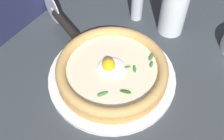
{
  "coord_description": "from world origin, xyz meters",
  "views": [
    {
      "loc": [
        -0.28,
        0.26,
        0.53
      ],
      "look_at": [
        0.03,
        0.03,
        0.03
      ],
      "focal_mm": 45.13,
      "sensor_mm": 36.0,
      "label": 1
    }
  ],
  "objects_px": {
    "pizza_cutter": "(61,19)",
    "drinking_glass": "(173,12)",
    "pizza": "(112,70)",
    "pepper_shaker": "(137,4)"
  },
  "relations": [
    {
      "from": "pizza",
      "to": "pepper_shaker",
      "type": "height_order",
      "value": "pepper_shaker"
    },
    {
      "from": "pizza_cutter",
      "to": "drinking_glass",
      "type": "xyz_separation_m",
      "value": [
        -0.17,
        -0.23,
        0.02
      ]
    },
    {
      "from": "pizza",
      "to": "pizza_cutter",
      "type": "xyz_separation_m",
      "value": [
        0.2,
        0.01,
        0.01
      ]
    },
    {
      "from": "drinking_glass",
      "to": "pepper_shaker",
      "type": "xyz_separation_m",
      "value": [
        0.09,
        0.04,
        -0.01
      ]
    },
    {
      "from": "pizza",
      "to": "pepper_shaker",
      "type": "relative_size",
      "value": 2.8
    },
    {
      "from": "drinking_glass",
      "to": "pepper_shaker",
      "type": "height_order",
      "value": "drinking_glass"
    },
    {
      "from": "drinking_glass",
      "to": "pepper_shaker",
      "type": "bearing_deg",
      "value": 24.85
    },
    {
      "from": "drinking_glass",
      "to": "pizza",
      "type": "bearing_deg",
      "value": 100.16
    },
    {
      "from": "pizza_cutter",
      "to": "pepper_shaker",
      "type": "xyz_separation_m",
      "value": [
        -0.07,
        -0.19,
        0.0
      ]
    },
    {
      "from": "pizza",
      "to": "pizza_cutter",
      "type": "bearing_deg",
      "value": 3.56
    }
  ]
}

